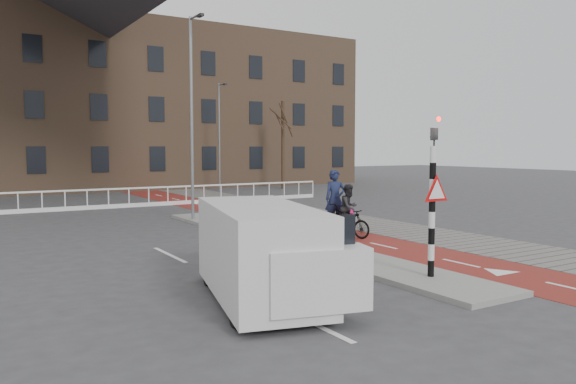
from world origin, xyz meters
TOP-DOWN VIEW (x-y plane):
  - ground at (0.00, 0.00)m, footprint 120.00×120.00m
  - bike_lane at (1.50, 10.00)m, footprint 2.50×60.00m
  - sidewalk at (4.30, 10.00)m, footprint 3.00×60.00m
  - curb_island at (-0.70, 4.00)m, footprint 1.80×16.00m
  - traffic_signal at (-0.60, -2.02)m, footprint 0.80×0.80m
  - bollard at (-0.46, 2.43)m, footprint 0.12×0.12m
  - cyclist_near at (1.49, 4.46)m, footprint 1.38×2.28m
  - cyclist_far at (1.57, 3.79)m, footprint 0.91×1.68m
  - van at (-4.58, -1.39)m, footprint 2.75×4.61m
  - railing at (-5.00, 17.00)m, footprint 28.00×0.10m
  - townhouse_row at (-3.00, 32.00)m, footprint 46.00×10.00m
  - tree_right at (11.11, 24.02)m, footprint 0.25×0.25m
  - streetlight_near at (-1.36, 10.13)m, footprint 0.12×0.12m
  - streetlight_right at (6.42, 24.72)m, footprint 0.12×0.12m

SIDE VIEW (x-z plane):
  - ground at x=0.00m, z-range 0.00..0.00m
  - bike_lane at x=1.50m, z-range 0.00..0.01m
  - sidewalk at x=4.30m, z-range 0.00..0.01m
  - curb_island at x=-0.70m, z-range 0.00..0.12m
  - railing at x=-5.00m, z-range -0.19..0.80m
  - bollard at x=-0.46m, z-range 0.12..0.85m
  - cyclist_far at x=1.57m, z-range -0.14..1.62m
  - cyclist_near at x=1.49m, z-range -0.35..1.86m
  - van at x=-4.58m, z-range 0.05..1.91m
  - traffic_signal at x=-0.60m, z-range 0.15..3.83m
  - tree_right at x=11.11m, z-range 0.00..6.30m
  - streetlight_right at x=6.42m, z-range 0.00..7.34m
  - streetlight_near at x=-1.36m, z-range 0.00..8.04m
  - townhouse_row at x=-3.00m, z-range -0.14..15.76m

